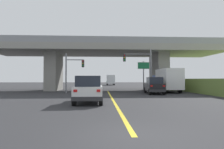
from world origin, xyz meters
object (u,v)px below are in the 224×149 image
Objects in this scene: traffic_signal_farside at (72,69)px; traffic_signal_nearside at (141,65)px; suv_lead at (89,89)px; suv_crossing at (154,85)px; highway_sign at (144,69)px; semi_truck_distant at (111,80)px; box_truck at (167,80)px.

traffic_signal_nearside is at bearing -1.28° from traffic_signal_farside.
traffic_signal_nearside reaches higher than suv_lead.
highway_sign is (-0.15, 5.30, 2.28)m from suv_crossing.
semi_truck_distant reaches higher than suv_lead.
suv_crossing is 5.77m from highway_sign.
highway_sign is at bearing 62.90° from suv_lead.
suv_lead is 12.62m from traffic_signal_nearside.
suv_lead is at bearing -94.83° from semi_truck_distant.
highway_sign reaches higher than box_truck.
box_truck reaches higher than suv_crossing.
highway_sign is 31.52m from semi_truck_distant.
traffic_signal_farside is 0.79× the size of semi_truck_distant.
box_truck is 4.42m from traffic_signal_nearside.
traffic_signal_farside reaches higher than semi_truck_distant.
traffic_signal_farside is 35.12m from semi_truck_distant.
suv_crossing is at bearing -88.35° from highway_sign.
traffic_signal_farside is 10.44m from highway_sign.
suv_lead is at bearing -75.77° from traffic_signal_farside.
traffic_signal_farside reaches higher than suv_lead.
highway_sign is (1.00, 3.37, -0.38)m from traffic_signal_nearside.
traffic_signal_farside is 1.15× the size of highway_sign.
suv_crossing is (7.34, 8.74, -0.00)m from suv_lead.
suv_crossing is 4.06m from box_truck.
box_truck is 34.10m from semi_truck_distant.
traffic_signal_nearside is 1.13× the size of traffic_signal_farside.
traffic_signal_nearside is 34.81m from semi_truck_distant.
traffic_signal_nearside is 0.89× the size of semi_truck_distant.
highway_sign reaches higher than semi_truck_distant.
suv_lead is at bearing -120.11° from traffic_signal_nearside.
traffic_signal_nearside is 1.29× the size of highway_sign.
suv_lead is at bearing -117.10° from highway_sign.
suv_lead is 0.83× the size of traffic_signal_nearside.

